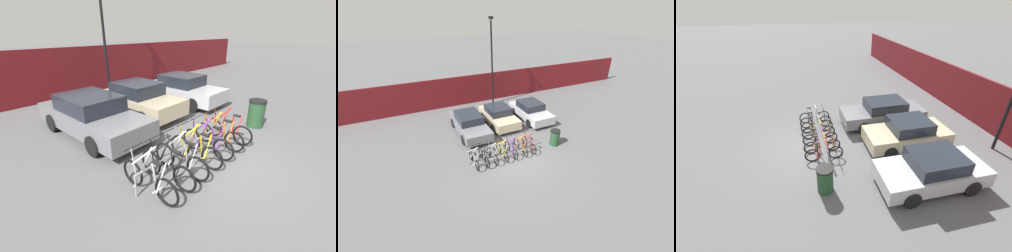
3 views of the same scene
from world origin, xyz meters
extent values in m
plane|color=#59595B|center=(0.00, 0.00, 0.00)|extent=(120.00, 120.00, 0.00)
cube|color=maroon|center=(0.00, 9.50, 1.29)|extent=(36.00, 0.16, 2.58)
cylinder|color=gray|center=(-0.52, 0.68, 0.55)|extent=(4.08, 0.04, 0.04)
cylinder|color=gray|center=(-2.56, 0.68, 0.28)|extent=(0.04, 0.04, 0.55)
cylinder|color=gray|center=(1.52, 0.68, 0.28)|extent=(0.04, 0.04, 0.55)
torus|color=black|center=(-2.31, 0.00, 0.33)|extent=(0.06, 0.66, 0.66)
torus|color=black|center=(-2.31, 1.05, 0.33)|extent=(0.06, 0.66, 0.66)
cylinder|color=silver|center=(-2.31, 0.68, 0.65)|extent=(0.60, 0.04, 0.76)
cylinder|color=silver|center=(-2.31, 0.63, 0.96)|extent=(0.68, 0.04, 0.16)
cylinder|color=silver|center=(-2.31, 0.35, 0.59)|extent=(0.14, 0.04, 0.63)
cylinder|color=silver|center=(-2.31, 0.15, 0.61)|extent=(0.32, 0.03, 0.58)
cylinder|color=silver|center=(-2.31, 0.20, 0.31)|extent=(0.40, 0.03, 0.08)
cylinder|color=silver|center=(-2.31, 1.01, 0.68)|extent=(0.12, 0.04, 0.69)
cylinder|color=black|center=(-2.31, 0.97, 1.04)|extent=(0.52, 0.03, 0.03)
cube|color=black|center=(-2.31, 0.25, 0.93)|extent=(0.10, 0.22, 0.05)
torus|color=black|center=(-1.72, 0.00, 0.33)|extent=(0.06, 0.66, 0.66)
torus|color=black|center=(-1.72, 1.05, 0.33)|extent=(0.06, 0.66, 0.66)
cylinder|color=black|center=(-1.72, 0.68, 0.65)|extent=(0.60, 0.04, 0.76)
cylinder|color=black|center=(-1.72, 0.63, 0.96)|extent=(0.68, 0.04, 0.16)
cylinder|color=black|center=(-1.72, 0.35, 0.59)|extent=(0.14, 0.04, 0.63)
cylinder|color=black|center=(-1.72, 0.15, 0.61)|extent=(0.32, 0.03, 0.58)
cylinder|color=black|center=(-1.72, 0.20, 0.31)|extent=(0.40, 0.03, 0.08)
cylinder|color=black|center=(-1.72, 1.01, 0.68)|extent=(0.12, 0.04, 0.69)
cylinder|color=black|center=(-1.72, 0.97, 1.04)|extent=(0.52, 0.03, 0.03)
cube|color=black|center=(-1.72, 0.25, 0.93)|extent=(0.10, 0.22, 0.05)
torus|color=black|center=(-1.19, 0.00, 0.33)|extent=(0.06, 0.66, 0.66)
torus|color=black|center=(-1.19, 1.05, 0.33)|extent=(0.06, 0.66, 0.66)
cylinder|color=#B7B7BC|center=(-1.19, 0.68, 0.65)|extent=(0.60, 0.04, 0.76)
cylinder|color=#B7B7BC|center=(-1.19, 0.63, 0.96)|extent=(0.68, 0.04, 0.16)
cylinder|color=#B7B7BC|center=(-1.19, 0.35, 0.59)|extent=(0.14, 0.04, 0.63)
cylinder|color=#B7B7BC|center=(-1.19, 0.15, 0.61)|extent=(0.32, 0.03, 0.58)
cylinder|color=#B7B7BC|center=(-1.19, 0.20, 0.31)|extent=(0.40, 0.03, 0.08)
cylinder|color=#B7B7BC|center=(-1.19, 1.01, 0.68)|extent=(0.12, 0.04, 0.69)
cylinder|color=black|center=(-1.19, 0.97, 1.04)|extent=(0.52, 0.03, 0.03)
cube|color=black|center=(-1.19, 0.25, 0.93)|extent=(0.10, 0.22, 0.05)
torus|color=black|center=(-0.55, 0.00, 0.33)|extent=(0.06, 0.66, 0.66)
torus|color=black|center=(-0.55, 1.05, 0.33)|extent=(0.06, 0.66, 0.66)
cylinder|color=yellow|center=(-0.55, 0.68, 0.65)|extent=(0.60, 0.04, 0.76)
cylinder|color=yellow|center=(-0.55, 0.63, 0.96)|extent=(0.68, 0.04, 0.16)
cylinder|color=yellow|center=(-0.55, 0.35, 0.59)|extent=(0.14, 0.04, 0.63)
cylinder|color=yellow|center=(-0.55, 0.15, 0.61)|extent=(0.32, 0.03, 0.58)
cylinder|color=yellow|center=(-0.55, 0.20, 0.31)|extent=(0.40, 0.03, 0.08)
cylinder|color=yellow|center=(-0.55, 1.01, 0.68)|extent=(0.12, 0.04, 0.69)
cylinder|color=black|center=(-0.55, 0.97, 1.04)|extent=(0.52, 0.03, 0.03)
cube|color=black|center=(-0.55, 0.25, 0.93)|extent=(0.10, 0.22, 0.05)
torus|color=black|center=(0.04, 0.00, 0.33)|extent=(0.06, 0.66, 0.66)
torus|color=black|center=(0.04, 1.05, 0.33)|extent=(0.06, 0.66, 0.66)
cylinder|color=#752D99|center=(0.04, 0.68, 0.65)|extent=(0.60, 0.04, 0.76)
cylinder|color=#752D99|center=(0.04, 0.63, 0.96)|extent=(0.68, 0.04, 0.16)
cylinder|color=#752D99|center=(0.04, 0.35, 0.59)|extent=(0.14, 0.04, 0.63)
cylinder|color=#752D99|center=(0.04, 0.15, 0.61)|extent=(0.32, 0.03, 0.58)
cylinder|color=#752D99|center=(0.04, 0.20, 0.31)|extent=(0.40, 0.03, 0.08)
cylinder|color=#752D99|center=(0.04, 1.01, 0.68)|extent=(0.12, 0.04, 0.69)
cylinder|color=black|center=(0.04, 0.97, 1.04)|extent=(0.52, 0.03, 0.03)
cube|color=black|center=(0.04, 0.25, 0.93)|extent=(0.10, 0.22, 0.05)
torus|color=black|center=(0.70, 0.00, 0.33)|extent=(0.06, 0.66, 0.66)
torus|color=black|center=(0.70, 1.05, 0.33)|extent=(0.06, 0.66, 0.66)
cylinder|color=orange|center=(0.70, 0.68, 0.65)|extent=(0.60, 0.04, 0.76)
cylinder|color=orange|center=(0.70, 0.63, 0.96)|extent=(0.68, 0.04, 0.16)
cylinder|color=orange|center=(0.70, 0.35, 0.59)|extent=(0.14, 0.04, 0.63)
cylinder|color=orange|center=(0.70, 0.15, 0.61)|extent=(0.32, 0.03, 0.58)
cylinder|color=orange|center=(0.70, 0.20, 0.31)|extent=(0.40, 0.03, 0.08)
cylinder|color=orange|center=(0.70, 1.01, 0.68)|extent=(0.12, 0.04, 0.69)
cylinder|color=black|center=(0.70, 0.97, 1.04)|extent=(0.52, 0.03, 0.03)
cube|color=black|center=(0.70, 0.25, 0.93)|extent=(0.10, 0.22, 0.05)
torus|color=black|center=(1.27, 0.00, 0.33)|extent=(0.06, 0.66, 0.66)
torus|color=black|center=(1.27, 1.05, 0.33)|extent=(0.06, 0.66, 0.66)
cylinder|color=red|center=(1.27, 0.68, 0.65)|extent=(0.60, 0.04, 0.76)
cylinder|color=red|center=(1.27, 0.63, 0.96)|extent=(0.68, 0.04, 0.16)
cylinder|color=red|center=(1.27, 0.35, 0.59)|extent=(0.14, 0.04, 0.63)
cylinder|color=red|center=(1.27, 0.15, 0.61)|extent=(0.32, 0.03, 0.58)
cylinder|color=red|center=(1.27, 0.20, 0.31)|extent=(0.40, 0.03, 0.08)
cylinder|color=red|center=(1.27, 1.01, 0.68)|extent=(0.12, 0.04, 0.69)
cylinder|color=black|center=(1.27, 0.97, 1.04)|extent=(0.52, 0.03, 0.03)
cube|color=black|center=(1.27, 0.25, 0.93)|extent=(0.10, 0.22, 0.05)
cube|color=slate|center=(-1.34, 4.25, 0.57)|extent=(1.80, 4.59, 0.62)
cube|color=#1E232D|center=(-1.34, 4.37, 1.14)|extent=(1.58, 2.11, 0.52)
cylinder|color=black|center=(-2.20, 5.58, 0.32)|extent=(0.20, 0.64, 0.64)
cylinder|color=black|center=(-0.49, 5.58, 0.32)|extent=(0.20, 0.64, 0.64)
cylinder|color=black|center=(-2.20, 2.92, 0.32)|extent=(0.20, 0.64, 0.64)
cylinder|color=black|center=(-0.49, 2.92, 0.32)|extent=(0.20, 0.64, 0.64)
cube|color=#C1B28E|center=(1.04, 4.53, 0.57)|extent=(1.80, 3.95, 0.62)
cube|color=#1E232D|center=(1.04, 4.63, 1.14)|extent=(1.58, 1.82, 0.52)
cylinder|color=black|center=(0.19, 5.68, 0.32)|extent=(0.20, 0.64, 0.64)
cylinder|color=black|center=(1.90, 5.68, 0.32)|extent=(0.20, 0.64, 0.64)
cylinder|color=black|center=(0.19, 3.39, 0.32)|extent=(0.20, 0.64, 0.64)
cylinder|color=black|center=(1.90, 3.39, 0.32)|extent=(0.20, 0.64, 0.64)
cube|color=#B7B7BC|center=(3.67, 4.21, 0.57)|extent=(1.80, 4.09, 0.62)
cube|color=#1E232D|center=(3.67, 4.31, 1.14)|extent=(1.58, 1.88, 0.52)
cylinder|color=black|center=(2.81, 5.40, 0.32)|extent=(0.20, 0.64, 0.64)
cylinder|color=black|center=(4.52, 5.40, 0.32)|extent=(0.20, 0.64, 0.64)
cylinder|color=black|center=(2.81, 3.03, 0.32)|extent=(0.20, 0.64, 0.64)
cylinder|color=black|center=(4.52, 3.03, 0.32)|extent=(0.20, 0.64, 0.64)
cylinder|color=black|center=(2.27, 8.50, 3.51)|extent=(0.14, 0.14, 7.02)
cylinder|color=#234728|center=(3.07, 0.29, 0.47)|extent=(0.60, 0.60, 0.95)
cylinder|color=black|center=(3.07, 0.29, 0.99)|extent=(0.63, 0.63, 0.08)
camera|label=1|loc=(-5.06, -2.45, 3.38)|focal=24.00mm
camera|label=2|loc=(-5.19, -9.42, 7.97)|focal=24.00mm
camera|label=3|loc=(9.20, -0.45, 6.28)|focal=24.00mm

